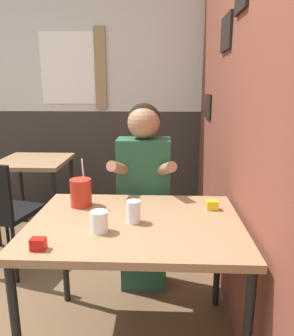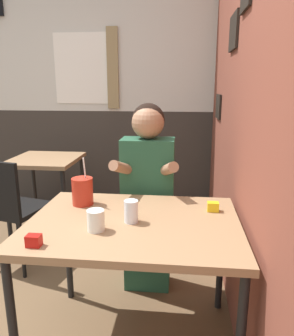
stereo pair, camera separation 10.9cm
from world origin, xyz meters
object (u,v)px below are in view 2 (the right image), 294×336
Objects in this scene: cocktail_pitcher at (83,191)px; person_seated at (148,195)px; main_table at (134,233)px; chair_near_window at (9,204)px; background_table at (46,169)px.

person_seated is at bearing 47.38° from cocktail_pitcher.
chair_near_window reaches higher than main_table.
person_seated reaches higher than main_table.
person_seated reaches higher than background_table.
background_table is 1.36m from cocktail_pitcher.
main_table is 3.85× the size of cocktail_pitcher.
background_table is at bearing 142.95° from person_seated.
person_seated reaches higher than chair_near_window.
person_seated is at bearing 7.07° from chair_near_window.
chair_near_window reaches higher than background_table.
background_table is 0.67m from chair_near_window.
cocktail_pitcher is at bearing 148.16° from main_table.
chair_near_window is at bearing 173.02° from person_seated.
main_table is 0.83× the size of person_seated.
main_table is 0.56m from person_seated.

